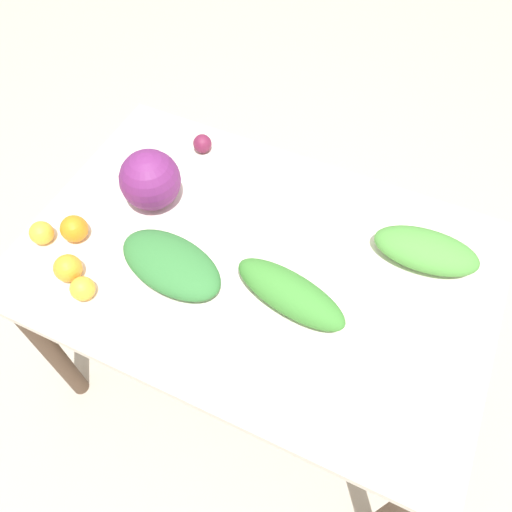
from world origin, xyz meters
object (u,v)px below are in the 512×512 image
at_px(greens_bunch_beet_tops, 290,294).
at_px(greens_bunch_kale, 171,264).
at_px(beet_root, 202,144).
at_px(orange_2, 74,229).
at_px(cabbage_purple, 150,180).
at_px(orange_1, 83,289).
at_px(greens_bunch_scallion, 426,251).
at_px(orange_0, 68,268).
at_px(orange_3, 41,233).

xyz_separation_m(greens_bunch_beet_tops, greens_bunch_kale, (0.32, 0.05, -0.00)).
height_order(beet_root, orange_2, orange_2).
distance_m(cabbage_purple, orange_1, 0.37).
xyz_separation_m(greens_bunch_beet_tops, greens_bunch_scallion, (-0.28, -0.28, -0.00)).
bearing_deg(cabbage_purple, orange_1, 91.01).
relative_size(greens_bunch_kale, orange_2, 4.03).
bearing_deg(greens_bunch_beet_tops, greens_bunch_scallion, -135.24).
xyz_separation_m(cabbage_purple, greens_bunch_scallion, (-0.79, -0.13, -0.05)).
relative_size(greens_bunch_beet_tops, beet_root, 5.36).
xyz_separation_m(greens_bunch_scallion, orange_0, (0.85, 0.45, -0.00)).
xyz_separation_m(orange_0, orange_3, (0.14, -0.07, -0.00)).
bearing_deg(greens_bunch_kale, orange_0, 27.06).
distance_m(beet_root, orange_3, 0.56).
xyz_separation_m(beet_root, orange_0, (0.09, 0.58, 0.01)).
bearing_deg(cabbage_purple, beet_root, -97.07).
distance_m(orange_0, orange_2, 0.13).
bearing_deg(orange_2, greens_bunch_scallion, -159.73).
relative_size(cabbage_purple, orange_1, 2.71).
distance_m(cabbage_purple, orange_2, 0.25).
bearing_deg(beet_root, cabbage_purple, 82.93).
bearing_deg(orange_3, cabbage_purple, -128.42).
height_order(greens_bunch_kale, orange_0, greens_bunch_kale).
height_order(cabbage_purple, orange_2, cabbage_purple).
bearing_deg(greens_bunch_scallion, orange_3, 21.24).
xyz_separation_m(orange_1, orange_3, (0.21, -0.10, 0.00)).
bearing_deg(greens_bunch_kale, cabbage_purple, -48.37).
distance_m(greens_bunch_beet_tops, orange_2, 0.63).
bearing_deg(orange_1, greens_bunch_scallion, -148.04).
xyz_separation_m(greens_bunch_kale, orange_3, (0.39, 0.06, -0.01)).
relative_size(greens_bunch_beet_tops, greens_bunch_scallion, 1.13).
distance_m(greens_bunch_beet_tops, beet_root, 0.62).
bearing_deg(orange_0, orange_2, -60.66).
xyz_separation_m(greens_bunch_beet_tops, orange_2, (0.63, 0.06, -0.01)).
xyz_separation_m(greens_bunch_scallion, orange_2, (0.91, 0.34, -0.00)).
bearing_deg(greens_bunch_scallion, orange_2, 20.27).
relative_size(greens_bunch_beet_tops, orange_3, 4.79).
height_order(greens_bunch_beet_tops, beet_root, greens_bunch_beet_tops).
relative_size(cabbage_purple, orange_2, 2.30).
bearing_deg(cabbage_purple, orange_0, 78.95).
xyz_separation_m(cabbage_purple, orange_1, (-0.01, 0.36, -0.06)).
height_order(greens_bunch_kale, orange_1, greens_bunch_kale).
bearing_deg(greens_bunch_beet_tops, orange_0, 16.88).
distance_m(orange_0, orange_1, 0.08).
bearing_deg(beet_root, greens_bunch_beet_tops, 139.50).
distance_m(cabbage_purple, orange_3, 0.34).
relative_size(greens_bunch_scallion, orange_1, 4.35).
bearing_deg(orange_2, cabbage_purple, -121.20).
bearing_deg(orange_2, orange_3, 31.69).
bearing_deg(orange_3, greens_bunch_beet_tops, -171.55).
bearing_deg(orange_0, beet_root, -99.34).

